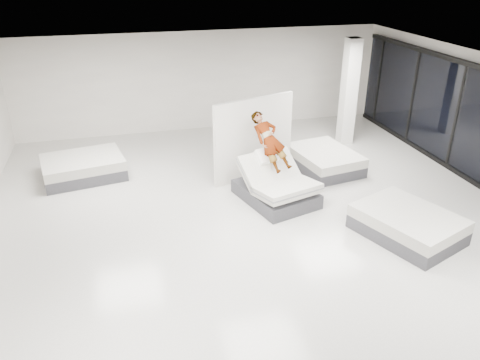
{
  "coord_description": "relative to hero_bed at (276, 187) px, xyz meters",
  "views": [
    {
      "loc": [
        -2.68,
        -8.0,
        5.32
      ],
      "look_at": [
        -0.39,
        0.68,
        1.0
      ],
      "focal_mm": 35.0,
      "sensor_mm": 36.0,
      "label": 1
    }
  ],
  "objects": [
    {
      "name": "flat_bed_right_near",
      "position": [
        2.13,
        -2.19,
        -0.08
      ],
      "size": [
        2.11,
        2.4,
        0.55
      ],
      "color": "#3C3C41",
      "rests_on": "floor"
    },
    {
      "name": "remote",
      "position": [
        0.22,
        0.03,
        0.65
      ],
      "size": [
        0.09,
        0.15,
        0.08
      ],
      "primitive_type": "cube",
      "rotation": [
        0.35,
        0.0,
        0.28
      ],
      "color": "black",
      "rests_on": "person"
    },
    {
      "name": "hero_bed",
      "position": [
        0.0,
        0.0,
        0.0
      ],
      "size": [
        1.86,
        2.18,
        1.17
      ],
      "color": "#3C3C41",
      "rests_on": "floor"
    },
    {
      "name": "column",
      "position": [
        3.32,
        3.12,
        1.25
      ],
      "size": [
        0.4,
        0.4,
        3.2
      ],
      "primitive_type": "cube",
      "color": "silver",
      "rests_on": "floor"
    },
    {
      "name": "flat_bed_right_far",
      "position": [
        1.86,
        1.41,
        -0.09
      ],
      "size": [
        1.74,
        2.15,
        0.53
      ],
      "color": "#3C3C41",
      "rests_on": "floor"
    },
    {
      "name": "flat_bed_left_far",
      "position": [
        -4.5,
        2.55,
        -0.08
      ],
      "size": [
        2.25,
        1.84,
        0.55
      ],
      "color": "#3C3C41",
      "rests_on": "floor"
    },
    {
      "name": "person",
      "position": [
        -0.09,
        0.31,
        0.82
      ],
      "size": [
        0.94,
        1.52,
        1.32
      ],
      "primitive_type": "imported",
      "rotation": [
        0.85,
        0.0,
        0.28
      ],
      "color": "slate",
      "rests_on": "hero_bed"
    },
    {
      "name": "room",
      "position": [
        -0.68,
        -1.38,
        1.25
      ],
      "size": [
        14.0,
        14.04,
        3.2
      ],
      "color": "beige",
      "rests_on": "ground"
    },
    {
      "name": "divider_panel",
      "position": [
        -0.14,
        1.45,
        0.72
      ],
      "size": [
        2.27,
        0.84,
        2.14
      ],
      "primitive_type": "cube",
      "rotation": [
        0.0,
        0.0,
        0.32
      ],
      "color": "silver",
      "rests_on": "floor"
    }
  ]
}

